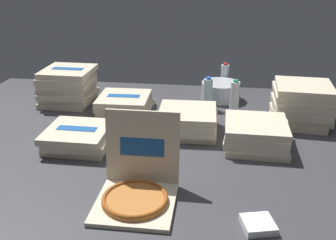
{
  "coord_description": "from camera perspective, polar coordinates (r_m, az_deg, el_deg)",
  "views": [
    {
      "loc": [
        0.24,
        -1.95,
        1.01
      ],
      "look_at": [
        -0.03,
        0.1,
        0.14
      ],
      "focal_mm": 41.61,
      "sensor_mm": 36.0,
      "label": 1
    }
  ],
  "objects": [
    {
      "name": "ground_plane",
      "position": [
        2.21,
        0.34,
        -4.61
      ],
      "size": [
        3.2,
        2.4,
        0.02
      ],
      "primitive_type": "cube",
      "color": "#38383D"
    },
    {
      "name": "water_bottle_0",
      "position": [
        2.79,
        5.86,
        3.9
      ],
      "size": [
        0.06,
        0.06,
        0.23
      ],
      "color": "silver",
      "rests_on": "ground_plane"
    },
    {
      "name": "ice_bucket",
      "position": [
        2.99,
        7.69,
        4.26
      ],
      "size": [
        0.29,
        0.29,
        0.13
      ],
      "primitive_type": "cylinder",
      "color": "#B7BABF",
      "rests_on": "ground_plane"
    },
    {
      "name": "pizza_stack_right_mid",
      "position": [
        2.96,
        -14.45,
        4.82
      ],
      "size": [
        0.37,
        0.38,
        0.26
      ],
      "color": "beige",
      "rests_on": "ground_plane"
    },
    {
      "name": "pizza_stack_center_far",
      "position": [
        2.28,
        12.83,
        -2.07
      ],
      "size": [
        0.38,
        0.38,
        0.15
      ],
      "color": "beige",
      "rests_on": "ground_plane"
    },
    {
      "name": "pizza_stack_right_near",
      "position": [
        2.29,
        -12.88,
        -2.45
      ],
      "size": [
        0.37,
        0.37,
        0.11
      ],
      "color": "beige",
      "rests_on": "ground_plane"
    },
    {
      "name": "water_bottle_1",
      "position": [
        3.17,
        8.29,
        6.12
      ],
      "size": [
        0.06,
        0.06,
        0.23
      ],
      "color": "silver",
      "rests_on": "ground_plane"
    },
    {
      "name": "pizza_stack_left_near",
      "position": [
        2.76,
        -6.35,
        2.46
      ],
      "size": [
        0.37,
        0.36,
        0.11
      ],
      "color": "beige",
      "rests_on": "ground_plane"
    },
    {
      "name": "pizza_stack_right_far",
      "position": [
        2.66,
        18.9,
        2.23
      ],
      "size": [
        0.4,
        0.39,
        0.26
      ],
      "color": "beige",
      "rests_on": "ground_plane"
    },
    {
      "name": "napkin_pile",
      "position": [
        1.66,
        13.07,
        -14.7
      ],
      "size": [
        0.15,
        0.15,
        0.03
      ],
      "primitive_type": "cube",
      "rotation": [
        0.0,
        0.0,
        0.25
      ],
      "color": "white",
      "rests_on": "ground_plane"
    },
    {
      "name": "pizza_stack_center_near",
      "position": [
        2.4,
        2.93,
        -0.18
      ],
      "size": [
        0.36,
        0.37,
        0.15
      ],
      "color": "beige",
      "rests_on": "ground_plane"
    },
    {
      "name": "water_bottle_2",
      "position": [
        2.75,
        9.73,
        3.4
      ],
      "size": [
        0.06,
        0.06,
        0.23
      ],
      "color": "white",
      "rests_on": "ground_plane"
    },
    {
      "name": "open_pizza_box",
      "position": [
        1.76,
        -4.54,
        -9.59
      ],
      "size": [
        0.35,
        0.4,
        0.37
      ],
      "color": "beige",
      "rests_on": "ground_plane"
    }
  ]
}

